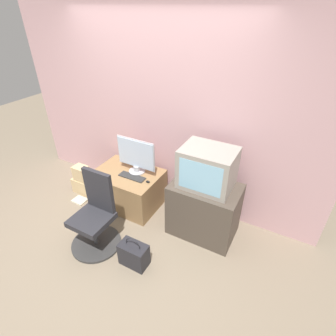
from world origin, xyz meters
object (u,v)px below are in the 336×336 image
at_px(mouse, 148,182).
at_px(handbag, 134,254).
at_px(crt_tv, 208,168).
at_px(main_monitor, 136,156).
at_px(keyboard, 132,177).
at_px(office_chair, 95,219).
at_px(cardboard_box_lower, 84,186).
at_px(book, 80,200).

bearing_deg(mouse, handbag, -69.25).
bearing_deg(handbag, crt_tv, 61.65).
bearing_deg(main_monitor, keyboard, -83.07).
relative_size(office_chair, cardboard_box_lower, 2.83).
relative_size(keyboard, office_chair, 0.39).
distance_m(main_monitor, handbag, 1.27).
bearing_deg(crt_tv, mouse, -175.32).
height_order(keyboard, book, keyboard).
relative_size(main_monitor, handbag, 1.47).
distance_m(office_chair, handbag, 0.61).
height_order(cardboard_box_lower, handbag, handbag).
distance_m(main_monitor, office_chair, 0.98).
distance_m(office_chair, book, 0.96).
bearing_deg(main_monitor, crt_tv, -4.86).
bearing_deg(keyboard, mouse, -0.75).
distance_m(main_monitor, book, 1.16).
distance_m(main_monitor, cardboard_box_lower, 1.10).
xyz_separation_m(crt_tv, book, (-1.81, -0.35, -0.93)).
bearing_deg(crt_tv, keyboard, -176.66).
relative_size(crt_tv, cardboard_box_lower, 1.76).
bearing_deg(main_monitor, office_chair, -89.65).
relative_size(crt_tv, office_chair, 0.62).
xyz_separation_m(main_monitor, book, (-0.77, -0.44, -0.75)).
relative_size(handbag, book, 1.96).
xyz_separation_m(mouse, book, (-1.04, -0.29, -0.52)).
height_order(keyboard, handbag, keyboard).
bearing_deg(handbag, office_chair, 173.98).
height_order(handbag, book, handbag).
xyz_separation_m(mouse, cardboard_box_lower, (-1.13, -0.08, -0.41)).
bearing_deg(mouse, office_chair, -109.81).
relative_size(office_chair, book, 4.77).
height_order(mouse, office_chair, office_chair).
height_order(keyboard, crt_tv, crt_tv).
bearing_deg(book, mouse, 15.38).
height_order(crt_tv, book, crt_tv).
height_order(main_monitor, office_chair, main_monitor).
bearing_deg(office_chair, cardboard_box_lower, 142.83).
bearing_deg(book, cardboard_box_lower, 113.34).
bearing_deg(keyboard, book, -159.81).
xyz_separation_m(keyboard, mouse, (0.25, -0.00, 0.01)).
relative_size(keyboard, cardboard_box_lower, 1.11).
height_order(main_monitor, book, main_monitor).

